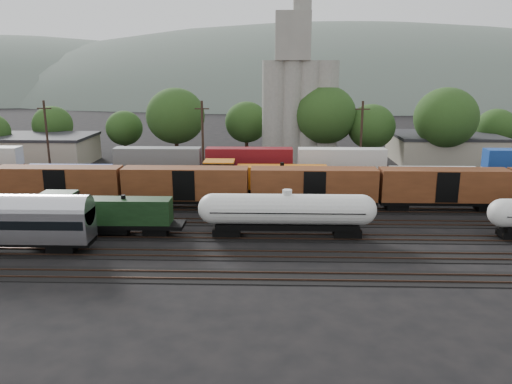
{
  "coord_description": "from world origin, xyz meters",
  "views": [
    {
      "loc": [
        -1.64,
        -53.29,
        16.92
      ],
      "look_at": [
        -3.28,
        2.0,
        3.0
      ],
      "focal_mm": 35.0,
      "sensor_mm": 36.0,
      "label": 1
    }
  ],
  "objects_px": {
    "tank_car_a": "(287,211)",
    "grain_silo": "(299,100)",
    "orange_locomotive": "(257,179)",
    "green_locomotive": "(97,213)"
  },
  "relations": [
    {
      "from": "tank_car_a",
      "to": "grain_silo",
      "type": "xyz_separation_m",
      "value": [
        3.24,
        41.0,
        8.46
      ]
    },
    {
      "from": "tank_car_a",
      "to": "orange_locomotive",
      "type": "height_order",
      "value": "orange_locomotive"
    },
    {
      "from": "tank_car_a",
      "to": "green_locomotive",
      "type": "bearing_deg",
      "value": 180.0
    },
    {
      "from": "orange_locomotive",
      "to": "grain_silo",
      "type": "distance_m",
      "value": 28.17
    },
    {
      "from": "green_locomotive",
      "to": "tank_car_a",
      "type": "relative_size",
      "value": 0.89
    },
    {
      "from": "orange_locomotive",
      "to": "grain_silo",
      "type": "xyz_separation_m",
      "value": [
        6.73,
        26.0,
        8.51
      ]
    },
    {
      "from": "tank_car_a",
      "to": "orange_locomotive",
      "type": "relative_size",
      "value": 0.93
    },
    {
      "from": "grain_silo",
      "to": "tank_car_a",
      "type": "bearing_deg",
      "value": -94.52
    },
    {
      "from": "green_locomotive",
      "to": "tank_car_a",
      "type": "bearing_deg",
      "value": -0.0
    },
    {
      "from": "orange_locomotive",
      "to": "grain_silo",
      "type": "height_order",
      "value": "grain_silo"
    }
  ]
}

